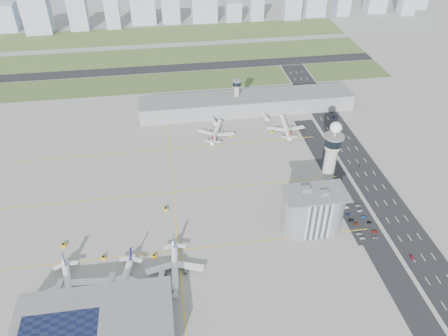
{
  "coord_description": "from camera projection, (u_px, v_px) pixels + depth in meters",
  "views": [
    {
      "loc": [
        -40.23,
        -229.52,
        212.69
      ],
      "look_at": [
        0.0,
        35.0,
        15.0
      ],
      "focal_mm": 35.0,
      "sensor_mm": 36.0,
      "label": 1
    }
  ],
  "objects": [
    {
      "name": "jet_bridge_near_0",
      "position": [
        54.0,
        301.0,
        249.89
      ],
      "size": [
        5.39,
        14.31,
        5.7
      ],
      "primitive_type": null,
      "rotation": [
        0.0,
        0.0,
        1.4
      ],
      "color": "silver",
      "rests_on": "ground"
    },
    {
      "name": "grass_strip_1",
      "position": [
        177.0,
        56.0,
        549.85
      ],
      "size": [
        480.0,
        60.0,
        0.08
      ],
      "primitive_type": "cube",
      "color": "#415829",
      "rests_on": "ground"
    },
    {
      "name": "barrier_left",
      "position": [
        365.0,
        199.0,
        325.61
      ],
      "size": [
        0.6,
        500.0,
        1.2
      ],
      "primitive_type": "cube",
      "color": "#9E9E99",
      "rests_on": "ground"
    },
    {
      "name": "car_hw_0",
      "position": [
        412.0,
        257.0,
        279.39
      ],
      "size": [
        1.61,
        3.84,
        1.3
      ],
      "primitive_type": "imported",
      "rotation": [
        0.0,
        0.0,
        0.02
      ],
      "color": "maroon",
      "rests_on": "ground"
    },
    {
      "name": "skyline_bldg_5",
      "position": [
        77.0,
        5.0,
        609.42
      ],
      "size": [
        25.49,
        20.39,
        66.89
      ],
      "primitive_type": "cube",
      "color": "#9EADC1",
      "rests_on": "ground"
    },
    {
      "name": "car_hw_1",
      "position": [
        361.0,
        166.0,
        358.73
      ],
      "size": [
        1.43,
        4.0,
        1.31
      ],
      "primitive_type": "imported",
      "rotation": [
        0.0,
        0.0,
        -0.01
      ],
      "color": "black",
      "rests_on": "ground"
    },
    {
      "name": "admin_building",
      "position": [
        313.0,
        210.0,
        293.46
      ],
      "size": [
        42.0,
        24.0,
        33.5
      ],
      "color": "#B2B2B7",
      "rests_on": "ground"
    },
    {
      "name": "jet_bridge_far_1",
      "position": [
        262.0,
        115.0,
        423.31
      ],
      "size": [
        5.39,
        14.31,
        5.7
      ],
      "primitive_type": null,
      "rotation": [
        0.0,
        0.0,
        -1.4
      ],
      "color": "silver",
      "rests_on": "ground"
    },
    {
      "name": "tug_0",
      "position": [
        64.0,
        245.0,
        287.59
      ],
      "size": [
        4.24,
        3.56,
        2.1
      ],
      "primitive_type": null,
      "rotation": [
        0.0,
        0.0,
        -1.91
      ],
      "color": "orange",
      "rests_on": "ground"
    },
    {
      "name": "skyline_bldg_12",
      "position": [
        292.0,
        3.0,
        654.41
      ],
      "size": [
        26.14,
        20.92,
        46.89
      ],
      "primitive_type": "cube",
      "color": "#9EADC1",
      "rests_on": "ground"
    },
    {
      "name": "runway",
      "position": [
        179.0,
        68.0,
        519.63
      ],
      "size": [
        480.0,
        22.0,
        0.1
      ],
      "primitive_type": "cube",
      "color": "black",
      "rests_on": "ground"
    },
    {
      "name": "tug_2",
      "position": [
        154.0,
        256.0,
        279.87
      ],
      "size": [
        3.75,
        3.77,
        1.83
      ],
      "primitive_type": null,
      "rotation": [
        0.0,
        0.0,
        -2.37
      ],
      "color": "yellow",
      "rests_on": "ground"
    },
    {
      "name": "skyline_bldg_3",
      "position": [
        5.0,
        17.0,
        615.22
      ],
      "size": [
        32.3,
        25.84,
        36.93
      ],
      "primitive_type": "cube",
      "color": "#9EADC1",
      "rests_on": "ground"
    },
    {
      "name": "car_lot_0",
      "position": [
        363.0,
        238.0,
        292.88
      ],
      "size": [
        4.0,
        1.92,
        1.32
      ],
      "primitive_type": "imported",
      "rotation": [
        0.0,
        0.0,
        1.48
      ],
      "color": "silver",
      "rests_on": "ground"
    },
    {
      "name": "taxiway_line_h_0",
      "position": [
        179.0,
        250.0,
        285.06
      ],
      "size": [
        260.0,
        0.6,
        0.01
      ],
      "primitive_type": "cube",
      "color": "yellow",
      "rests_on": "ground"
    },
    {
      "name": "taxiway_line_h_1",
      "position": [
        173.0,
        192.0,
        332.77
      ],
      "size": [
        260.0,
        0.6,
        0.01
      ],
      "primitive_type": "cube",
      "color": "yellow",
      "rests_on": "ground"
    },
    {
      "name": "ground",
      "position": [
        231.0,
        213.0,
        313.75
      ],
      "size": [
        1000.0,
        1000.0,
        0.0
      ],
      "primitive_type": "plane",
      "color": "#9A978F"
    },
    {
      "name": "car_lot_1",
      "position": [
        359.0,
        234.0,
        296.3
      ],
      "size": [
        4.1,
        1.96,
        1.3
      ],
      "primitive_type": "imported",
      "rotation": [
        0.0,
        0.0,
        1.73
      ],
      "color": "slate",
      "rests_on": "ground"
    },
    {
      "name": "taxiway_line_h_2",
      "position": [
        169.0,
        149.0,
        380.48
      ],
      "size": [
        260.0,
        0.6,
        0.01
      ],
      "primitive_type": "cube",
      "color": "yellow",
      "rests_on": "ground"
    },
    {
      "name": "skyline_bldg_6",
      "position": [
        112.0,
        12.0,
        620.2
      ],
      "size": [
        20.04,
        16.03,
        45.2
      ],
      "primitive_type": "cube",
      "color": "#9EADC1",
      "rests_on": "ground"
    },
    {
      "name": "tug_4",
      "position": [
        231.0,
        135.0,
        396.64
      ],
      "size": [
        3.61,
        3.32,
        1.73
      ],
      "primitive_type": null,
      "rotation": [
        0.0,
        0.0,
        1.01
      ],
      "color": "orange",
      "rests_on": "ground"
    },
    {
      "name": "barrier_right",
      "position": [
        400.0,
        195.0,
        329.0
      ],
      "size": [
        0.6,
        500.0,
        1.2
      ],
      "primitive_type": "cube",
      "color": "#9E9E99",
      "rests_on": "ground"
    },
    {
      "name": "highway",
      "position": [
        382.0,
        198.0,
        327.63
      ],
      "size": [
        28.0,
        500.0,
        0.1
      ],
      "primitive_type": "cube",
      "color": "black",
      "rests_on": "ground"
    },
    {
      "name": "taxiway_line_v",
      "position": [
        173.0,
        192.0,
        332.77
      ],
      "size": [
        0.6,
        260.0,
        0.01
      ],
      "primitive_type": "cube",
      "color": "yellow",
      "rests_on": "ground"
    },
    {
      "name": "skyline_bldg_11",
      "position": [
        257.0,
        7.0,
        651.88
      ],
      "size": [
        20.22,
        16.18,
        38.97
      ],
      "primitive_type": "cube",
      "color": "#9EADC1",
      "rests_on": "ground"
    },
    {
      "name": "car_hw_2",
      "position": [
        334.0,
        117.0,
        423.69
      ],
      "size": [
        2.31,
        4.21,
        1.12
      ],
      "primitive_type": "imported",
      "rotation": [
        0.0,
        0.0,
        0.12
      ],
      "color": "navy",
      "rests_on": "ground"
    },
    {
      "name": "grass_strip_2",
      "position": [
        173.0,
        34.0,
        613.47
      ],
      "size": [
        480.0,
        70.0,
        0.08
      ],
      "primitive_type": "cube",
      "color": "#435628",
      "rests_on": "ground"
    },
    {
      "name": "tug_5",
      "position": [
        272.0,
        131.0,
        402.17
      ],
      "size": [
        3.94,
        3.82,
        1.9
      ],
      "primitive_type": null,
      "rotation": [
        0.0,
        0.0,
        -0.87
      ],
      "color": "yellow",
      "rests_on": "ground"
    },
    {
      "name": "jet_bridge_near_1",
      "position": [
        108.0,
        294.0,
        253.52
      ],
      "size": [
        5.39,
        14.31,
        5.7
      ],
      "primitive_type": null,
      "rotation": [
        0.0,
        0.0,
        1.4
      ],
      "color": "silver",
      "rests_on": "ground"
    },
    {
      "name": "near_terminal",
      "position": [
        95.0,
        323.0,
        234.07
      ],
      "size": [
        84.0,
        42.0,
        13.0
      ],
      "color": "gray",
      "rests_on": "ground"
    },
    {
      "name": "tug_1",
      "position": [
        103.0,
        257.0,
        278.98
      ],
      "size": [
        2.37,
        3.34,
        1.89
      ],
      "primitive_type": null,
      "rotation": [
        0.0,
        0.0,
        -3.1
      ],
      "color": "#E7A40E",
      "rests_on": "ground"
    },
    {
      "name": "car_lot_2",
      "position": [
        356.0,
        224.0,
        304.3
      ],
      "size": [
        4.14,
        2.37,
        1.09
      ],
      "primitive_type": "imported",
      "rotation": [
        0.0,
        0.0,
        1.72
      ],
      "color": "#933618",
      "rests_on": "ground"
    },
    {
      "name": "car_lot_9",
      "position": [
        364.0,
        217.0,
        309.69
      ],
      "size": [
        3.68,
        1.34,
        1.21
      ],
      "primitive_type": "imported",
      "rotation": [
        0.0,
        0.0,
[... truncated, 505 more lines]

